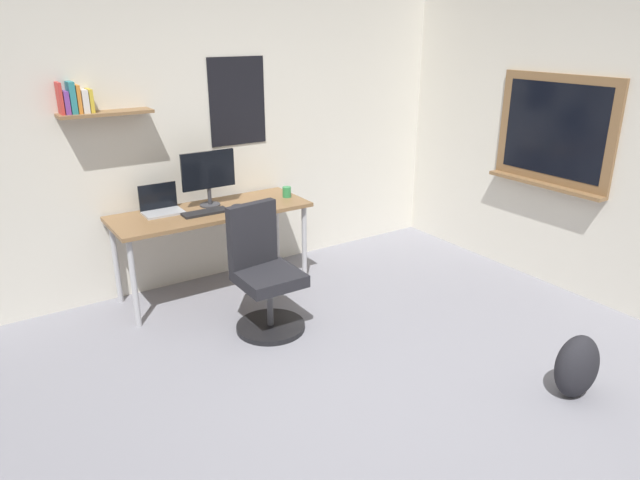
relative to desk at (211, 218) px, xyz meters
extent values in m
plane|color=gray|center=(0.16, -2.06, -0.67)|extent=(5.20, 5.20, 0.00)
cube|color=silver|center=(0.16, 0.39, 0.63)|extent=(5.00, 0.10, 2.60)
cube|color=olive|center=(-0.68, 0.24, 0.88)|extent=(0.68, 0.20, 0.02)
cube|color=black|center=(0.45, 0.33, 0.88)|extent=(0.52, 0.01, 0.74)
cube|color=#C63833|center=(-0.98, 0.26, 1.01)|extent=(0.02, 0.14, 0.23)
cube|color=#7A3D99|center=(-0.95, 0.26, 0.97)|extent=(0.04, 0.14, 0.16)
cube|color=teal|center=(-0.90, 0.26, 1.01)|extent=(0.04, 0.14, 0.23)
cube|color=orange|center=(-0.86, 0.26, 0.99)|extent=(0.03, 0.14, 0.20)
cube|color=silver|center=(-0.82, 0.26, 0.98)|extent=(0.04, 0.14, 0.17)
cube|color=gold|center=(-0.78, 0.26, 0.98)|extent=(0.03, 0.14, 0.17)
cube|color=olive|center=(2.54, -1.34, 0.68)|extent=(0.04, 1.10, 0.90)
cube|color=black|center=(2.53, -1.34, 0.68)|extent=(0.01, 0.94, 0.76)
cube|color=olive|center=(2.50, -1.34, 0.22)|extent=(0.12, 1.10, 0.03)
cube|color=olive|center=(0.00, 0.00, 0.05)|extent=(1.62, 0.61, 0.03)
cylinder|color=#B7B7BC|center=(-0.75, -0.25, -0.32)|extent=(0.04, 0.04, 0.71)
cylinder|color=#B7B7BC|center=(0.75, -0.25, -0.32)|extent=(0.04, 0.04, 0.71)
cylinder|color=#B7B7BC|center=(-0.75, 0.25, -0.32)|extent=(0.04, 0.04, 0.71)
cylinder|color=#B7B7BC|center=(0.75, 0.25, -0.32)|extent=(0.04, 0.04, 0.71)
cylinder|color=black|center=(0.07, -0.85, -0.65)|extent=(0.52, 0.52, 0.04)
cylinder|color=#4C4C51|center=(0.07, -0.85, -0.46)|extent=(0.05, 0.05, 0.34)
cube|color=#232328|center=(0.07, -0.85, -0.24)|extent=(0.44, 0.44, 0.09)
cube|color=#232328|center=(0.05, -0.65, 0.04)|extent=(0.41, 0.12, 0.48)
cube|color=#ADAFB5|center=(-0.37, 0.11, 0.08)|extent=(0.31, 0.21, 0.02)
cube|color=black|center=(-0.37, 0.21, 0.19)|extent=(0.31, 0.01, 0.21)
cylinder|color=#38383D|center=(0.04, 0.11, 0.08)|extent=(0.17, 0.17, 0.01)
cylinder|color=#38383D|center=(0.04, 0.11, 0.15)|extent=(0.03, 0.03, 0.14)
cube|color=black|center=(0.04, 0.10, 0.38)|extent=(0.46, 0.02, 0.31)
cube|color=black|center=(-0.08, -0.08, 0.08)|extent=(0.37, 0.13, 0.02)
ellipsoid|color=#262628|center=(0.20, -0.08, 0.09)|extent=(0.10, 0.06, 0.03)
cylinder|color=#338C4C|center=(0.71, -0.03, 0.12)|extent=(0.08, 0.08, 0.09)
ellipsoid|color=#232328|center=(1.24, -2.62, -0.46)|extent=(0.32, 0.22, 0.41)
camera|label=1|loc=(-1.74, -4.28, 1.50)|focal=32.30mm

